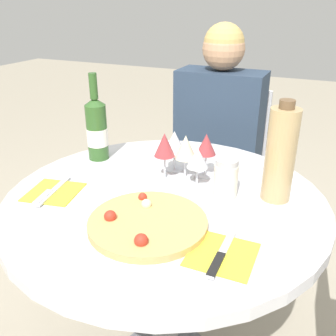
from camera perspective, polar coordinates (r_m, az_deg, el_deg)
The scene contains 14 objects.
dining_table at distance 1.20m, azimuth -0.46°, elevation -9.46°, with size 0.96×0.96×0.74m.
chair_behind_diner at distance 1.95m, azimuth 7.83°, elevation -1.47°, with size 0.40×0.40×0.88m.
seated_diner at distance 1.79m, azimuth 6.69°, elevation -0.61°, with size 0.39×0.40×1.20m.
pizza_large at distance 0.98m, azimuth -3.22°, elevation -8.32°, with size 0.31×0.31×0.04m.
wine_bottle at distance 1.38m, azimuth -10.79°, elevation 5.88°, with size 0.08×0.08×0.31m.
tall_carafe at distance 1.10m, azimuth 16.75°, elevation 1.98°, with size 0.08×0.08×0.30m.
sugar_shaker at distance 1.12m, azimuth 8.81°, elevation -1.50°, with size 0.07×0.07×0.12m.
wine_glass_front_right at distance 1.16m, azimuth 4.54°, elevation 1.37°, with size 0.07×0.07×0.13m.
wine_glass_front_left at distance 1.19m, azimuth -0.53°, elevation 3.38°, with size 0.07×0.07×0.16m.
wine_glass_back_left at distance 1.26m, azimuth 0.98°, elevation 3.86°, with size 0.08×0.08×0.14m.
wine_glass_back_right at distance 1.22m, azimuth 5.84°, elevation 3.44°, with size 0.06×0.06×0.15m.
wine_glass_center at distance 1.20m, azimuth 2.69°, elevation 3.09°, with size 0.07×0.07×0.15m.
place_setting_left at distance 1.20m, azimuth -17.11°, elevation -3.52°, with size 0.18×0.19×0.01m.
place_setting_right at distance 0.90m, azimuth 8.20°, elevation -12.96°, with size 0.15×0.19×0.01m.
Camera 1 is at (0.42, -0.90, 1.29)m, focal length 40.00 mm.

